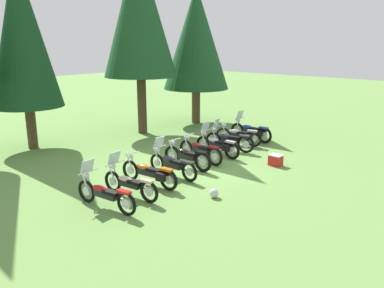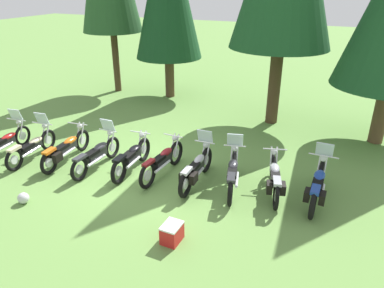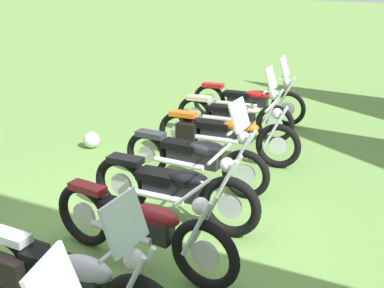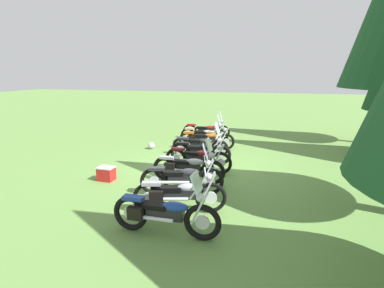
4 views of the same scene
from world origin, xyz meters
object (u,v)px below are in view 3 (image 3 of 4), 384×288
(motorcycle_5, at_px, (141,227))
(motorcycle_4, at_px, (174,189))
(dropped_helmet, at_px, (91,140))
(motorcycle_1, at_px, (235,114))
(motorcycle_0, at_px, (249,100))
(motorcycle_6, at_px, (66,279))
(motorcycle_3, at_px, (196,156))
(motorcycle_2, at_px, (224,133))

(motorcycle_5, bearing_deg, motorcycle_4, 102.62)
(motorcycle_5, distance_m, dropped_helmet, 3.77)
(motorcycle_1, bearing_deg, dropped_helmet, -145.84)
(motorcycle_0, height_order, motorcycle_1, motorcycle_0)
(motorcycle_1, relative_size, motorcycle_4, 1.00)
(motorcycle_0, relative_size, motorcycle_6, 1.04)
(motorcycle_4, relative_size, dropped_helmet, 7.70)
(motorcycle_3, bearing_deg, motorcycle_6, -83.66)
(motorcycle_4, xyz_separation_m, dropped_helmet, (-1.65, -2.57, -0.32))
(motorcycle_5, bearing_deg, motorcycle_1, 103.40)
(motorcycle_3, bearing_deg, motorcycle_4, -76.79)
(motorcycle_4, distance_m, dropped_helmet, 3.07)
(motorcycle_3, distance_m, motorcycle_6, 3.09)
(motorcycle_0, xyz_separation_m, motorcycle_4, (4.32, 0.69, 0.00))
(motorcycle_0, bearing_deg, motorcycle_4, -86.73)
(motorcycle_2, xyz_separation_m, motorcycle_6, (4.22, 0.38, 0.02))
(motorcycle_4, bearing_deg, motorcycle_6, -90.71)
(motorcycle_4, xyz_separation_m, motorcycle_5, (0.95, 0.14, 0.00))
(motorcycle_5, height_order, motorcycle_6, motorcycle_6)
(motorcycle_0, relative_size, dropped_helmet, 8.04)
(motorcycle_5, xyz_separation_m, motorcycle_6, (1.07, -0.07, 0.01))
(motorcycle_0, height_order, motorcycle_4, motorcycle_0)
(motorcycle_4, relative_size, motorcycle_5, 0.97)
(motorcycle_3, relative_size, motorcycle_5, 0.99)
(motorcycle_3, height_order, motorcycle_4, motorcycle_3)
(motorcycle_3, xyz_separation_m, motorcycle_4, (1.06, 0.24, -0.01))
(motorcycle_2, relative_size, motorcycle_5, 1.04)
(motorcycle_0, distance_m, dropped_helmet, 3.28)
(motorcycle_2, bearing_deg, motorcycle_5, -86.91)
(motorcycle_5, bearing_deg, motorcycle_3, 104.74)
(motorcycle_3, bearing_deg, dropped_helmet, 166.37)
(motorcycle_2, xyz_separation_m, dropped_helmet, (0.55, -2.26, -0.31))
(motorcycle_2, relative_size, motorcycle_4, 1.08)
(motorcycle_0, distance_m, motorcycle_3, 3.29)
(motorcycle_5, bearing_deg, motorcycle_6, -89.85)
(motorcycle_1, bearing_deg, motorcycle_6, -88.35)
(motorcycle_1, bearing_deg, motorcycle_2, -82.14)
(motorcycle_6, xyz_separation_m, dropped_helmet, (-3.67, -2.64, -0.33))
(motorcycle_6, bearing_deg, motorcycle_2, 95.03)
(motorcycle_1, height_order, motorcycle_5, motorcycle_1)
(motorcycle_0, height_order, motorcycle_3, motorcycle_0)
(motorcycle_1, bearing_deg, motorcycle_3, -86.94)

